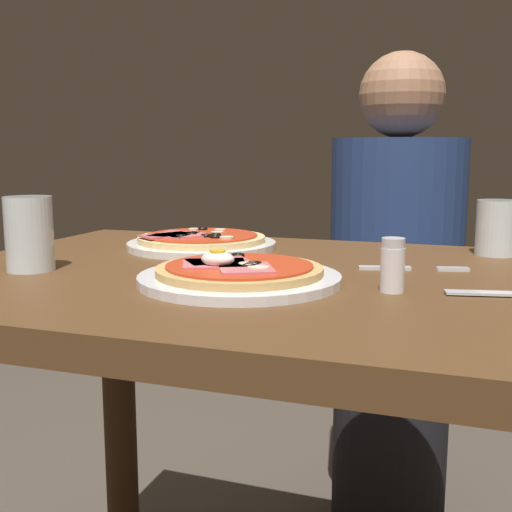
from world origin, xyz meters
TOP-DOWN VIEW (x-y plane):
  - dining_table at (0.00, 0.00)m, footprint 1.01×0.71m
  - pizza_foreground at (-0.02, -0.09)m, footprint 0.27×0.27m
  - pizza_across_left at (-0.19, 0.17)m, footprint 0.26×0.26m
  - water_glass_near at (0.30, 0.27)m, footprint 0.07×0.07m
  - water_glass_far at (-0.34, -0.10)m, footprint 0.07×0.07m
  - fork at (0.17, 0.08)m, footprint 0.16×0.05m
  - salt_shaker at (0.18, -0.07)m, footprint 0.03×0.03m
  - diner_person at (0.09, 0.71)m, footprint 0.32×0.32m

SIDE VIEW (x-z plane):
  - diner_person at x=0.09m, z-range -0.03..1.15m
  - dining_table at x=0.00m, z-range 0.24..1.02m
  - fork at x=0.17m, z-range 0.78..0.78m
  - pizza_across_left at x=-0.19m, z-range 0.78..0.81m
  - pizza_foreground at x=-0.02m, z-range 0.77..0.82m
  - salt_shaker at x=0.18m, z-range 0.78..0.85m
  - water_glass_near at x=0.30m, z-range 0.77..0.86m
  - water_glass_far at x=-0.34m, z-range 0.77..0.88m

